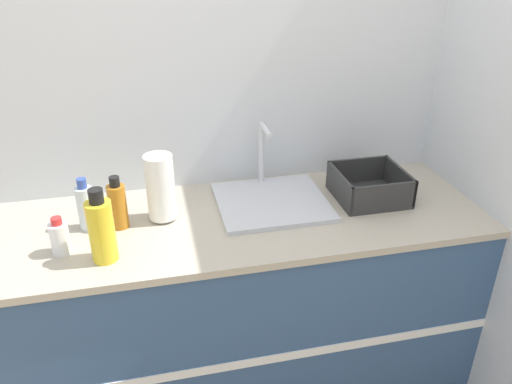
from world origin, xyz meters
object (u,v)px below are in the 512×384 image
object	(u,v)px
bottle_yellow	(101,229)
bottle_amber	(118,205)
dish_rack	(369,188)
paper_towel_roll	(161,188)
bottle_clear	(86,207)
sink	(271,199)
bottle_white_spray	(60,237)

from	to	relation	value
bottle_yellow	bottle_amber	bearing A→B (deg)	77.74
dish_rack	bottle_yellow	bearing A→B (deg)	-168.32
paper_towel_roll	bottle_clear	bearing A→B (deg)	-178.94
sink	paper_towel_roll	size ratio (longest dim) A/B	1.67
sink	dish_rack	xyz separation A→B (m)	(0.42, -0.04, 0.02)
sink	bottle_white_spray	xyz separation A→B (m)	(-0.82, -0.19, 0.04)
bottle_yellow	bottle_clear	size ratio (longest dim) A/B	1.30
sink	bottle_yellow	world-z (taller)	sink
paper_towel_roll	bottle_amber	bearing A→B (deg)	-172.02
bottle_white_spray	bottle_yellow	bearing A→B (deg)	-26.26
sink	dish_rack	world-z (taller)	sink
sink	bottle_clear	distance (m)	0.74
sink	bottle_yellow	xyz separation A→B (m)	(-0.66, -0.27, 0.10)
bottle_amber	bottle_yellow	bearing A→B (deg)	-102.26
sink	bottle_clear	bearing A→B (deg)	-177.25
bottle_amber	bottle_white_spray	distance (m)	0.24
bottle_yellow	bottle_amber	xyz separation A→B (m)	(0.05, 0.21, -0.03)
bottle_clear	bottle_white_spray	bearing A→B (deg)	-117.17
sink	paper_towel_roll	distance (m)	0.47
bottle_white_spray	bottle_amber	bearing A→B (deg)	34.90
paper_towel_roll	bottle_yellow	distance (m)	0.32
bottle_amber	dish_rack	bearing A→B (deg)	0.56
bottle_clear	bottle_white_spray	size ratio (longest dim) A/B	1.47
paper_towel_roll	bottle_white_spray	bearing A→B (deg)	-156.05
dish_rack	bottle_white_spray	size ratio (longest dim) A/B	2.01
sink	paper_towel_roll	xyz separation A→B (m)	(-0.45, -0.03, 0.12)
sink	bottle_yellow	bearing A→B (deg)	-158.08
bottle_amber	bottle_white_spray	bearing A→B (deg)	-145.10
dish_rack	bottle_white_spray	xyz separation A→B (m)	(-1.24, -0.15, 0.02)
bottle_amber	bottle_white_spray	size ratio (longest dim) A/B	1.49
sink	bottle_white_spray	distance (m)	0.84
dish_rack	bottle_white_spray	bearing A→B (deg)	-173.13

